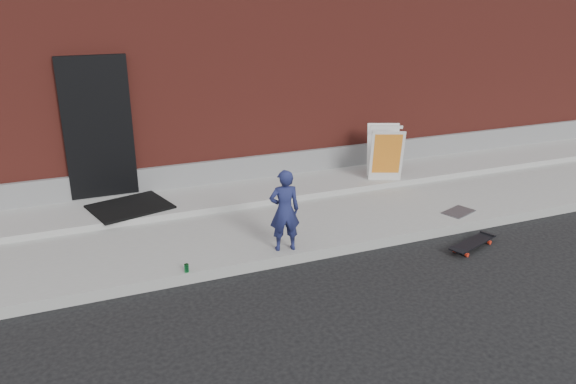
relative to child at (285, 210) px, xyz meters
name	(u,v)px	position (x,y,z in m)	size (l,w,h in m)	color
ground	(327,258)	(0.54, -0.20, -0.71)	(80.00, 80.00, 0.00)	black
sidewalk	(286,215)	(0.54, 1.30, -0.64)	(20.00, 3.00, 0.15)	gray
apron	(266,190)	(0.54, 2.20, -0.51)	(20.00, 1.20, 0.10)	#999893
building	(197,34)	(0.54, 6.79, 1.79)	(20.00, 8.10, 5.00)	maroon
child	(285,210)	(0.00, 0.00, 0.00)	(0.41, 0.27, 1.12)	#1C214F
skateboard	(473,243)	(2.59, -0.69, -0.63)	(0.89, 0.50, 0.10)	red
pizza_sign	(385,153)	(2.66, 1.86, 0.02)	(0.79, 0.85, 0.96)	silver
soda_can	(187,268)	(-1.37, -0.15, -0.51)	(0.06, 0.06, 0.11)	#198039
doormat	(130,207)	(-1.76, 2.09, -0.45)	(1.14, 0.92, 0.03)	black
utility_plate	(459,212)	(3.03, 0.20, -0.55)	(0.50, 0.32, 0.02)	#58585D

